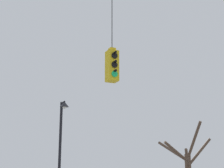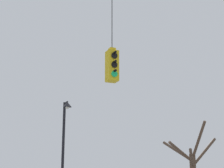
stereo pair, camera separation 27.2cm
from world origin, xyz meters
name	(u,v)px [view 1 (the left image)]	position (x,y,z in m)	size (l,w,h in m)	color
traffic_light_near_left_pole	(112,65)	(-1.70, 0.27, 4.98)	(0.34, 0.58, 4.46)	yellow
street_lamp	(62,136)	(-1.67, 5.44, 3.21)	(0.39, 0.68, 4.74)	black
bare_tree	(188,166)	(5.85, 6.54, 1.99)	(3.15, 3.21, 4.32)	brown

